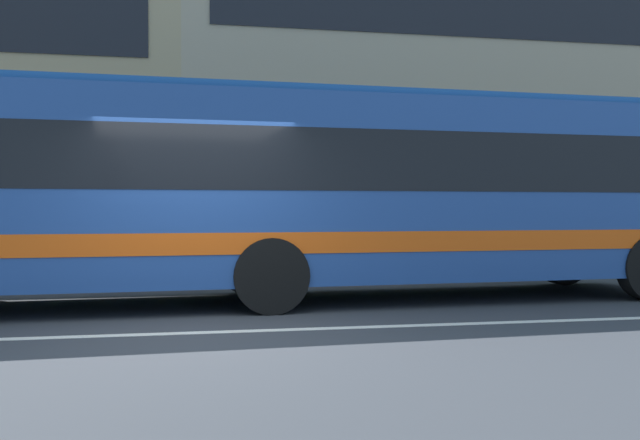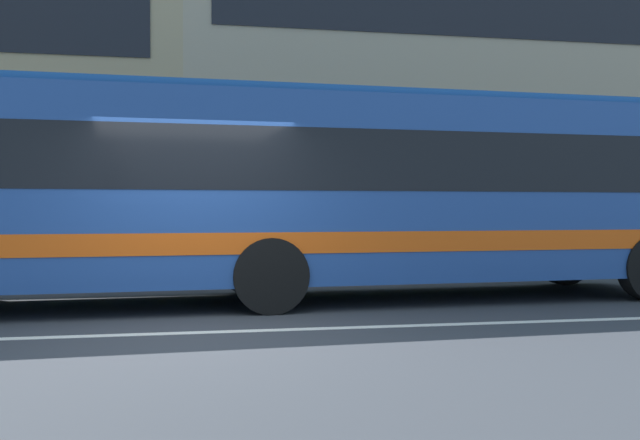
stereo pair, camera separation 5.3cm
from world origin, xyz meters
TOP-DOWN VIEW (x-y plane):
  - ground_plane at (0.00, 0.00)m, footprint 160.00×160.00m
  - lane_centre_line at (0.00, 0.00)m, footprint 60.00×0.16m
  - hedge_row_far at (-0.92, 6.16)m, footprint 21.68×1.10m
  - apartment_block_right at (9.16, 15.80)m, footprint 18.78×9.28m
  - transit_bus at (1.64, 2.41)m, footprint 12.15×3.08m

SIDE VIEW (x-z plane):
  - ground_plane at x=0.00m, z-range 0.00..0.00m
  - lane_centre_line at x=0.00m, z-range 0.00..0.01m
  - hedge_row_far at x=-0.92m, z-range 0.00..1.14m
  - transit_bus at x=1.64m, z-range 0.16..3.22m
  - apartment_block_right at x=9.16m, z-range 0.00..13.18m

